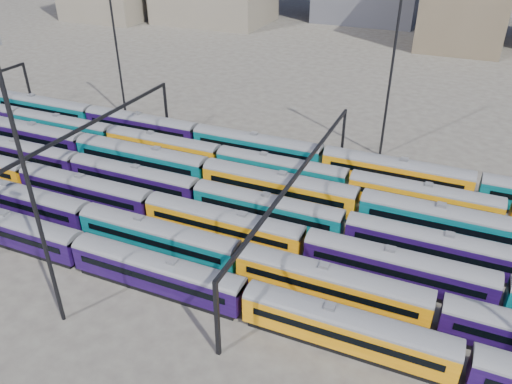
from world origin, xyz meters
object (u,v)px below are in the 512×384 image
at_px(mast_2, 29,187).
at_px(rake_1, 331,281).
at_px(rake_0, 157,270).
at_px(rake_2, 150,204).

bearing_deg(mast_2, rake_1, 28.76).
relative_size(rake_0, rake_2, 1.15).
bearing_deg(rake_2, rake_0, -53.54).
distance_m(rake_0, mast_2, 14.70).
distance_m(rake_1, rake_2, 23.97).
xyz_separation_m(rake_2, mast_2, (1.58, -17.00, 11.51)).
bearing_deg(rake_1, rake_2, 167.96).
height_order(rake_0, mast_2, mast_2).
height_order(rake_1, rake_2, rake_2).
bearing_deg(rake_1, mast_2, -151.24).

